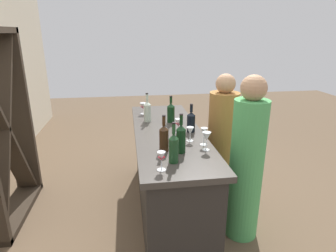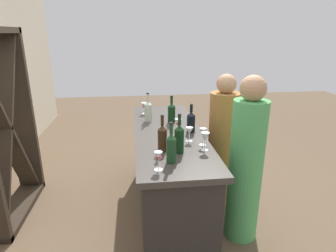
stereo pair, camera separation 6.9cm
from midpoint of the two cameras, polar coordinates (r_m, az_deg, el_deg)
name	(u,v)px [view 2 (the right image)]	position (r m, az deg, el deg)	size (l,w,h in m)	color
ground_plane	(168,209)	(3.30, 0.62, -16.28)	(12.00, 12.00, 0.00)	brown
bar_counter	(168,171)	(3.06, 0.65, -9.07)	(2.06, 0.67, 0.92)	#2A2723
wine_rack	(2,128)	(3.26, -29.86, -0.42)	(1.07, 0.28, 1.93)	#33281E
wine_bottle_leftmost_olive_green	(171,147)	(2.15, 1.56, -4.34)	(0.07, 0.07, 0.32)	#193D1E
wine_bottle_second_left_dark_green	(179,138)	(2.32, 3.12, -2.45)	(0.08, 0.08, 0.33)	black
wine_bottle_center_amber_brown	(162,137)	(2.36, -0.30, -2.32)	(0.08, 0.08, 0.31)	#331E0F
wine_bottle_second_right_near_black	(191,121)	(2.82, 5.34, 0.91)	(0.08, 0.08, 0.29)	black
wine_bottle_rightmost_dark_green	(172,112)	(3.12, 1.35, 2.78)	(0.08, 0.08, 0.30)	black
wine_bottle_far_right_clear_pale	(148,111)	(3.16, -3.40, 3.11)	(0.08, 0.08, 0.32)	#B7C6B2
wine_glass_near_left	(203,133)	(2.50, 7.84, -1.41)	(0.06, 0.06, 0.16)	white
wine_glass_near_center	(205,138)	(2.39, 8.29, -2.31)	(0.07, 0.07, 0.16)	white
wine_glass_near_right	(189,131)	(2.58, 5.09, -1.08)	(0.07, 0.07, 0.13)	white
wine_glass_far_left	(178,123)	(2.78, 2.79, 0.54)	(0.07, 0.07, 0.15)	white
wine_glass_far_center	(158,157)	(2.04, -0.97, -6.33)	(0.07, 0.07, 0.14)	white
wine_glass_far_right	(144,106)	(3.47, -4.19, 3.98)	(0.08, 0.08, 0.14)	white
person_left_guest	(222,145)	(3.21, 11.49, -3.83)	(0.40, 0.40, 1.47)	#9E6B33
person_center_guest	(246,166)	(2.67, 16.07, -7.74)	(0.39, 0.39, 1.55)	#4CA559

